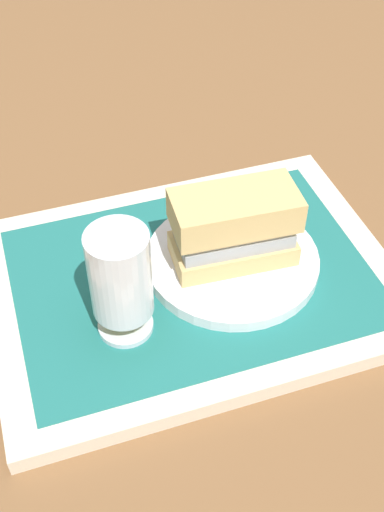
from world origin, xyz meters
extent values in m
plane|color=brown|center=(0.00, 0.00, 0.00)|extent=(3.00, 3.00, 0.00)
cube|color=beige|center=(0.00, 0.00, 0.01)|extent=(0.44, 0.32, 0.02)
cube|color=#1E6B66|center=(0.00, 0.00, 0.02)|extent=(0.38, 0.27, 0.00)
cylinder|color=white|center=(-0.05, 0.00, 0.03)|extent=(0.19, 0.19, 0.01)
cube|color=tan|center=(-0.05, 0.00, 0.05)|extent=(0.13, 0.07, 0.02)
cube|color=#9EA3A8|center=(-0.05, 0.00, 0.07)|extent=(0.12, 0.06, 0.02)
cube|color=silver|center=(-0.05, 0.00, 0.08)|extent=(0.11, 0.06, 0.01)
sphere|color=#47932D|center=(0.00, 0.00, 0.09)|extent=(0.04, 0.04, 0.04)
cube|color=tan|center=(-0.05, 0.00, 0.10)|extent=(0.13, 0.07, 0.04)
cylinder|color=silver|center=(0.09, 0.05, 0.02)|extent=(0.06, 0.06, 0.01)
cylinder|color=silver|center=(0.09, 0.05, 0.04)|extent=(0.01, 0.01, 0.02)
cylinder|color=silver|center=(0.09, 0.05, 0.10)|extent=(0.06, 0.06, 0.09)
cylinder|color=gold|center=(0.09, 0.05, 0.07)|extent=(0.06, 0.06, 0.04)
cylinder|color=white|center=(0.09, 0.05, 0.09)|extent=(0.05, 0.05, 0.01)
camera|label=1|loc=(0.16, 0.47, 0.54)|focal=46.09mm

